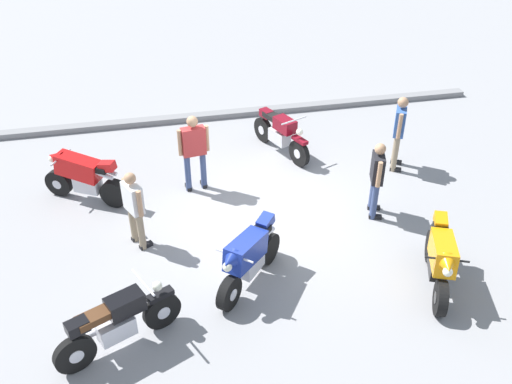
# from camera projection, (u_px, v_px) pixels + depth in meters

# --- Properties ---
(ground_plane) EXTENTS (40.00, 40.00, 0.00)m
(ground_plane) POSITION_uv_depth(u_px,v_px,m) (264.00, 213.00, 11.78)
(ground_plane) COLOR gray
(curb_edge) EXTENTS (14.00, 0.30, 0.15)m
(curb_edge) POSITION_uv_depth(u_px,v_px,m) (227.00, 114.00, 15.47)
(curb_edge) COLOR gray
(curb_edge) RESTS_ON ground
(motorcycle_maroon_cruiser) EXTENTS (0.98, 1.97, 1.09)m
(motorcycle_maroon_cruiser) POSITION_uv_depth(u_px,v_px,m) (281.00, 133.00, 13.59)
(motorcycle_maroon_cruiser) COLOR black
(motorcycle_maroon_cruiser) RESTS_ON ground
(motorcycle_orange_sportbike) EXTENTS (0.98, 1.88, 1.14)m
(motorcycle_orange_sportbike) POSITION_uv_depth(u_px,v_px,m) (440.00, 259.00, 9.66)
(motorcycle_orange_sportbike) COLOR black
(motorcycle_orange_sportbike) RESTS_ON ground
(motorcycle_blue_sportbike) EXTENTS (1.42, 1.60, 1.14)m
(motorcycle_blue_sportbike) POSITION_uv_depth(u_px,v_px,m) (249.00, 257.00, 9.70)
(motorcycle_blue_sportbike) COLOR black
(motorcycle_blue_sportbike) RESTS_ON ground
(motorcycle_black_cruiser) EXTENTS (1.95, 1.02, 1.09)m
(motorcycle_black_cruiser) POSITION_uv_depth(u_px,v_px,m) (118.00, 323.00, 8.54)
(motorcycle_black_cruiser) COLOR black
(motorcycle_black_cruiser) RESTS_ON ground
(motorcycle_red_sportbike) EXTENTS (1.79, 1.13, 1.14)m
(motorcycle_red_sportbike) POSITION_uv_depth(u_px,v_px,m) (84.00, 176.00, 11.86)
(motorcycle_red_sportbike) COLOR black
(motorcycle_red_sportbike) RESTS_ON ground
(person_in_red_shirt) EXTENTS (0.68, 0.36, 1.77)m
(person_in_red_shirt) POSITION_uv_depth(u_px,v_px,m) (194.00, 148.00, 11.97)
(person_in_red_shirt) COLOR #384772
(person_in_red_shirt) RESTS_ON ground
(person_in_black_shirt) EXTENTS (0.41, 0.64, 1.65)m
(person_in_black_shirt) POSITION_uv_depth(u_px,v_px,m) (377.00, 175.00, 11.24)
(person_in_black_shirt) COLOR #384772
(person_in_black_shirt) RESTS_ON ground
(person_in_white_shirt) EXTENTS (0.46, 0.60, 1.61)m
(person_in_white_shirt) POSITION_uv_depth(u_px,v_px,m) (134.00, 206.00, 10.42)
(person_in_white_shirt) COLOR gray
(person_in_white_shirt) RESTS_ON ground
(person_in_blue_shirt) EXTENTS (0.48, 0.65, 1.77)m
(person_in_blue_shirt) POSITION_uv_depth(u_px,v_px,m) (399.00, 128.00, 12.74)
(person_in_blue_shirt) COLOR gray
(person_in_blue_shirt) RESTS_ON ground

